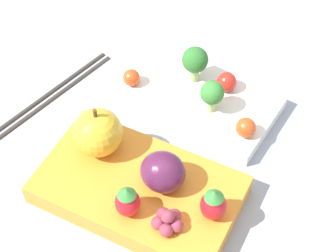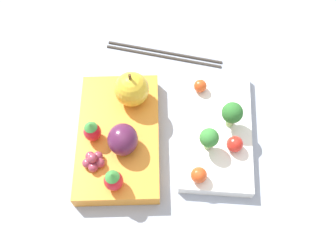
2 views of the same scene
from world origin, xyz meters
name	(u,v)px [view 2 (image 2 of 2)]	position (x,y,z in m)	size (l,w,h in m)	color
ground_plane	(170,139)	(0.00, 0.00, 0.00)	(4.00, 4.00, 0.00)	#939EB2
bento_box_savoury	(216,129)	(-0.01, 0.07, 0.01)	(0.22, 0.13, 0.02)	white
bento_box_fruit	(119,139)	(0.00, -0.08, 0.01)	(0.21, 0.12, 0.03)	orange
broccoli_floret_0	(209,138)	(0.02, 0.06, 0.05)	(0.03, 0.03, 0.04)	#93B770
broccoli_floret_1	(232,113)	(-0.02, 0.09, 0.05)	(0.03, 0.03, 0.05)	#93B770
cherry_tomato_0	(199,175)	(0.07, 0.04, 0.03)	(0.02, 0.02, 0.02)	#DB4C1E
cherry_tomato_1	(235,144)	(0.03, 0.09, 0.03)	(0.02, 0.02, 0.02)	red
cherry_tomato_2	(200,86)	(-0.08, 0.05, 0.03)	(0.02, 0.02, 0.02)	#DB4C1E
apple	(132,89)	(-0.06, -0.06, 0.05)	(0.05, 0.05, 0.06)	gold
strawberry_0	(113,180)	(0.08, -0.08, 0.05)	(0.03, 0.03, 0.04)	red
strawberry_1	(92,131)	(0.01, -0.11, 0.04)	(0.03, 0.03, 0.04)	red
plum	(123,139)	(0.02, -0.07, 0.05)	(0.05, 0.04, 0.04)	#511E42
grape_cluster	(94,161)	(0.05, -0.11, 0.03)	(0.03, 0.03, 0.02)	#93384C
chopsticks_pair	(164,54)	(-0.17, -0.01, 0.00)	(0.07, 0.21, 0.01)	#332D28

